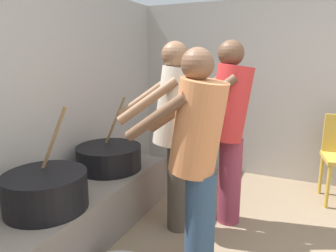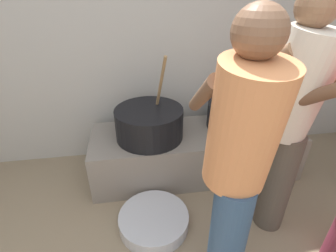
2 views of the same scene
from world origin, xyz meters
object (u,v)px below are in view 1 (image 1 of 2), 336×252
object	(u,v)px
cook_in_cream_shirt	(175,127)
bucket_white_plastic	(195,170)
cook_in_orange_shirt	(197,153)
cook_in_red_shirt	(229,123)
cooking_pot_secondary	(109,157)
cooking_pot_main	(46,191)

from	to	relation	value
cook_in_cream_shirt	bucket_white_plastic	xyz separation A→B (m)	(1.04, 0.18, -0.76)
cook_in_orange_shirt	cook_in_red_shirt	xyz separation A→B (m)	(0.75, -0.02, 0.05)
cook_in_red_shirt	cook_in_cream_shirt	size ratio (longest dim) A/B	1.01
cooking_pot_secondary	bucket_white_plastic	distance (m)	1.19
cook_in_orange_shirt	cook_in_red_shirt	size ratio (longest dim) A/B	0.95
cooking_pot_secondary	cook_in_red_shirt	bearing A→B (deg)	-76.38
cooking_pot_secondary	bucket_white_plastic	xyz separation A→B (m)	(1.01, -0.50, -0.40)
cooking_pot_main	cooking_pot_secondary	xyz separation A→B (m)	(0.83, 0.05, -0.02)
cook_in_orange_shirt	cook_in_cream_shirt	distance (m)	0.58
cook_in_cream_shirt	cook_in_orange_shirt	bearing A→B (deg)	-143.63
cook_in_orange_shirt	cook_in_cream_shirt	bearing A→B (deg)	36.37
cooking_pot_main	bucket_white_plastic	world-z (taller)	cooking_pot_main
cook_in_cream_shirt	bucket_white_plastic	size ratio (longest dim) A/B	5.69
cooking_pot_main	cooking_pot_secondary	bearing A→B (deg)	3.73
cooking_pot_secondary	cook_in_cream_shirt	size ratio (longest dim) A/B	0.43
cook_in_red_shirt	cooking_pot_secondary	bearing A→B (deg)	103.62
bucket_white_plastic	cook_in_orange_shirt	bearing A→B (deg)	-160.77
bucket_white_plastic	cook_in_red_shirt	bearing A→B (deg)	-143.85
cooking_pot_secondary	cook_in_cream_shirt	distance (m)	0.77
cooking_pot_main	cook_in_cream_shirt	xyz separation A→B (m)	(0.79, -0.63, 0.34)
cook_in_orange_shirt	bucket_white_plastic	bearing A→B (deg)	19.23
cook_in_orange_shirt	cook_in_red_shirt	bearing A→B (deg)	-1.89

